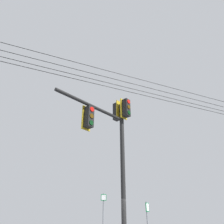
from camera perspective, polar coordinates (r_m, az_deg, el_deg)
The scene contains 3 objects.
signal_mast_assembly at distance 9.33m, azimuth 0.64°, elevation -6.82°, with size 3.94×1.22×7.09m.
route_sign_primary at distance 12.19m, azimuth -2.40°, elevation -27.20°, with size 0.26×0.19×2.97m.
overhead_wire_span at distance 10.71m, azimuth -4.59°, elevation 9.74°, with size 30.52×7.59×1.10m.
Camera 1 is at (-5.45, -6.70, 1.89)m, focal length 33.41 mm.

